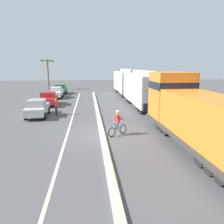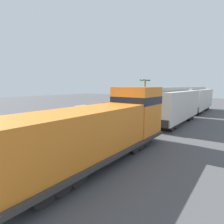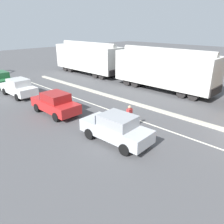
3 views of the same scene
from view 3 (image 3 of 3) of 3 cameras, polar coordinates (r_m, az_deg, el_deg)
The scene contains 9 objects.
median_curb at distance 16.79m, azimuth 14.29°, elevation -0.28°, with size 0.36×36.00×0.16m, color #B2AD9E.
lane_stripe at distance 14.92m, azimuth 9.58°, elevation -3.05°, with size 0.14×36.00×0.01m, color silver.
hopper_car_lead at distance 22.59m, azimuth 13.36°, elevation 10.70°, with size 2.90×10.60×4.18m.
hopper_car_middle at distance 30.12m, azimuth -6.32°, elevation 13.78°, with size 2.90×10.60×4.18m.
parked_car_silver at distance 12.25m, azimuth 1.04°, elevation -4.24°, with size 1.97×4.27×1.62m.
parked_car_red at distance 16.67m, azimuth -14.60°, elevation 2.23°, with size 1.84×4.20×1.62m.
parked_car_white at distance 22.10m, azimuth -23.21°, elevation 5.92°, with size 1.89×4.23×1.62m.
parked_car_green at distance 26.46m, azimuth -27.31°, elevation 7.64°, with size 1.91×4.24×1.62m.
pedestrian_by_cars at distance 13.64m, azimuth 4.54°, elevation -1.36°, with size 0.34×0.22×1.62m.
Camera 3 is at (-13.73, -1.49, 6.18)m, focal length 35.00 mm.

